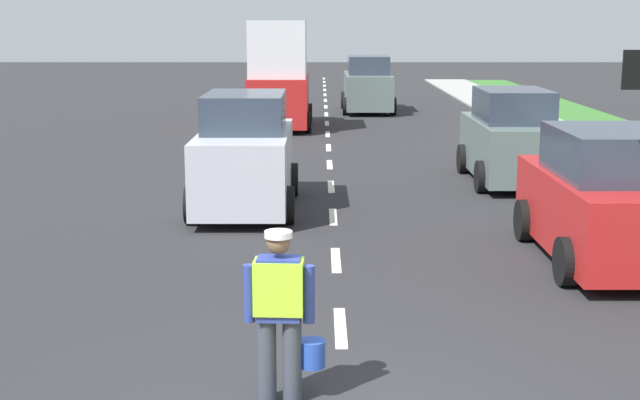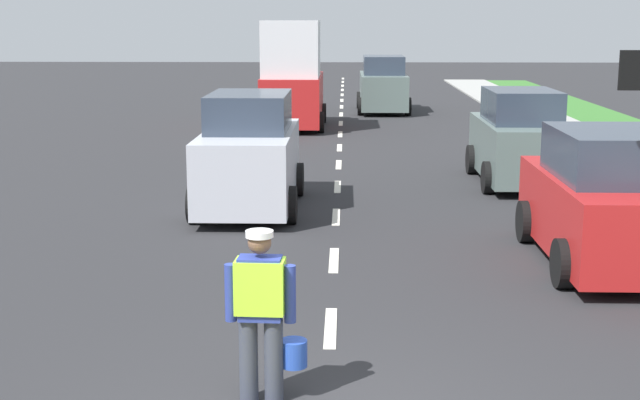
% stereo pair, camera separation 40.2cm
% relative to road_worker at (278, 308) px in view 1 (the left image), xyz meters
% --- Properties ---
extents(ground_plane, '(96.00, 96.00, 0.00)m').
position_rel_road_worker_xyz_m(ground_plane, '(0.60, 20.35, -0.93)').
color(ground_plane, '#28282B').
extents(lane_center_line, '(0.14, 46.40, 0.01)m').
position_rel_road_worker_xyz_m(lane_center_line, '(0.60, 24.55, -0.93)').
color(lane_center_line, silver).
rests_on(lane_center_line, ground).
extents(road_worker, '(0.77, 0.37, 1.67)m').
position_rel_road_worker_xyz_m(road_worker, '(0.00, 0.00, 0.00)').
color(road_worker, '#383D4C').
rests_on(road_worker, ground).
extents(delivery_truck, '(2.16, 4.60, 3.54)m').
position_rel_road_worker_xyz_m(delivery_truck, '(-1.00, 21.67, 0.68)').
color(delivery_truck, red).
rests_on(delivery_truck, ground).
extents(car_oncoming_lead, '(1.93, 4.17, 2.21)m').
position_rel_road_worker_xyz_m(car_oncoming_lead, '(-1.06, 8.82, 0.10)').
color(car_oncoming_lead, silver).
rests_on(car_oncoming_lead, ground).
extents(car_parked_far, '(1.90, 3.95, 2.08)m').
position_rel_road_worker_xyz_m(car_parked_far, '(4.59, 11.61, 0.03)').
color(car_parked_far, slate).
rests_on(car_parked_far, ground).
extents(car_parked_curbside, '(2.02, 4.10, 2.01)m').
position_rel_road_worker_xyz_m(car_parked_curbside, '(4.62, 5.00, 0.00)').
color(car_parked_curbside, red).
rests_on(car_parked_curbside, ground).
extents(car_outgoing_far, '(2.02, 4.33, 2.18)m').
position_rel_road_worker_xyz_m(car_outgoing_far, '(2.23, 27.12, 0.09)').
color(car_outgoing_far, slate).
rests_on(car_outgoing_far, ground).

